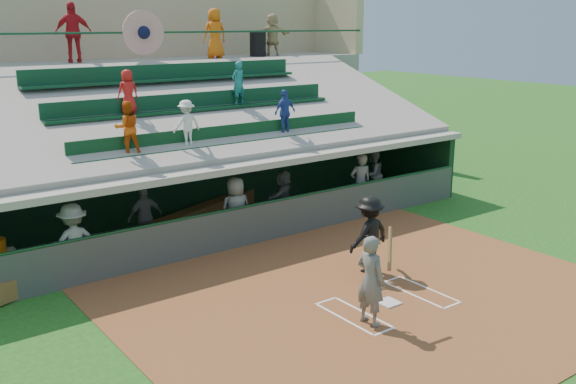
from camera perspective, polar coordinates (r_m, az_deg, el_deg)
ground at (r=14.33m, az=8.92°, el=-9.80°), size 100.00×100.00×0.00m
dirt_slab at (r=14.65m, az=7.52°, el=-9.14°), size 11.00×9.00×0.02m
home_plate at (r=14.32m, az=8.93°, el=-9.67°), size 0.43×0.43×0.03m
batters_box_chalk at (r=14.32m, az=8.93°, el=-9.72°), size 2.65×1.85×0.01m
dugout_floor at (r=19.31m, az=-5.42°, el=-3.06°), size 16.00×3.50×0.04m
concourse_slab at (r=24.69m, az=-13.75°, el=5.96°), size 20.00×3.00×4.60m
grandstand at (r=22.00m, az=-10.69°, el=4.98°), size 20.40×10.40×7.80m
batter_at_plate at (r=13.01m, az=7.38°, el=-7.76°), size 0.88×0.78×1.95m
catcher at (r=15.22m, az=7.07°, el=-5.81°), size 0.66×0.57×1.15m
home_umpire at (r=15.67m, az=7.22°, el=-3.76°), size 1.29×0.82×1.89m
dugout_bench at (r=20.24m, az=-6.67°, el=-1.50°), size 14.55×6.20×0.46m
white_table at (r=16.46m, az=-24.25°, el=-6.17°), size 0.83×0.63×0.72m
dugout_player_a at (r=15.73m, az=-18.50°, el=-4.30°), size 1.23×0.72×1.88m
dugout_player_b at (r=17.61m, az=-12.59°, el=-2.16°), size 1.02×0.47×1.71m
dugout_player_c at (r=17.63m, az=-4.65°, el=-1.60°), size 0.97×0.70×1.83m
dugout_player_d at (r=19.51m, az=-0.41°, el=-0.31°), size 1.49×1.18×1.58m
dugout_player_e at (r=20.36m, az=6.45°, el=0.75°), size 0.81×0.66×1.93m
dugout_player_f at (r=21.96m, az=7.53°, el=1.55°), size 0.95×0.79×1.78m
trash_bin at (r=26.50m, az=-2.70°, el=13.00°), size 0.65×0.65×0.98m
concourse_staff_a at (r=23.38m, az=-18.53°, el=13.30°), size 1.26×0.78×2.01m
concourse_staff_b at (r=25.16m, az=-6.53°, el=13.84°), size 0.97×0.70×1.86m
concourse_staff_c at (r=27.06m, az=-1.40°, el=13.81°), size 1.65×1.02×1.69m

